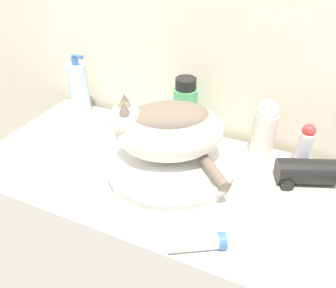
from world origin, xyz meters
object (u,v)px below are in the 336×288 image
deodorant_stick (305,146)px  cream_tube (198,243)px  hair_dryer (306,172)px  mouthwash_bottle (185,110)px  soap_pump_bottle (79,88)px  cat (167,129)px  faucet (115,129)px  lotion_bottle_white (265,129)px

deodorant_stick → cream_tube: bearing=-111.8°
cream_tube → hair_dryer: bearing=61.4°
mouthwash_bottle → hair_dryer: bearing=-10.8°
soap_pump_bottle → mouthwash_bottle: 0.40m
cat → hair_dryer: 0.39m
mouthwash_bottle → cat: bearing=-81.2°
deodorant_stick → mouthwash_bottle: bearing=180.0°
faucet → mouthwash_bottle: (0.16, 0.15, 0.03)m
mouthwash_bottle → lotion_bottle_white: bearing=-0.0°
mouthwash_bottle → cream_tube: bearing=-63.7°
lotion_bottle_white → soap_pump_bottle: 0.65m
deodorant_stick → cream_tube: deodorant_stick is taller
cat → soap_pump_bottle: 0.48m
soap_pump_bottle → hair_dryer: bearing=-5.3°
faucet → cream_tube: (0.36, -0.25, -0.05)m
cat → cream_tube: bearing=99.6°
deodorant_stick → hair_dryer: deodorant_stick is taller
deodorant_stick → cream_tube: (-0.16, -0.41, -0.05)m
cream_tube → deodorant_stick: bearing=68.2°
cat → lotion_bottle_white: (0.22, 0.19, -0.05)m
mouthwash_bottle → hair_dryer: (0.38, -0.07, -0.06)m
faucet → deodorant_stick: faucet is taller
faucet → hair_dryer: size_ratio=0.78×
faucet → mouthwash_bottle: size_ratio=0.72×
faucet → soap_pump_bottle: 0.28m
cat → deodorant_stick: cat is taller
lotion_bottle_white → hair_dryer: (0.14, -0.07, -0.06)m
faucet → lotion_bottle_white: bearing=31.2°
soap_pump_bottle → hair_dryer: soap_pump_bottle is taller
cat → deodorant_stick: bearing=-179.0°
cream_tube → hair_dryer: 0.38m
lotion_bottle_white → deodorant_stick: size_ratio=1.36×
faucet → deodorant_stick: bearing=26.9°
deodorant_stick → lotion_bottle_white: bearing=180.0°
faucet → mouthwash_bottle: 0.22m
cat → mouthwash_bottle: 0.20m
deodorant_stick → mouthwash_bottle: (-0.36, 0.00, 0.03)m
faucet → lotion_bottle_white: (0.41, 0.15, 0.02)m
hair_dryer → cream_tube: bearing=-140.4°
lotion_bottle_white → deodorant_stick: lotion_bottle_white is taller
lotion_bottle_white → deodorant_stick: 0.12m
lotion_bottle_white → soap_pump_bottle: (-0.65, 0.00, -0.00)m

